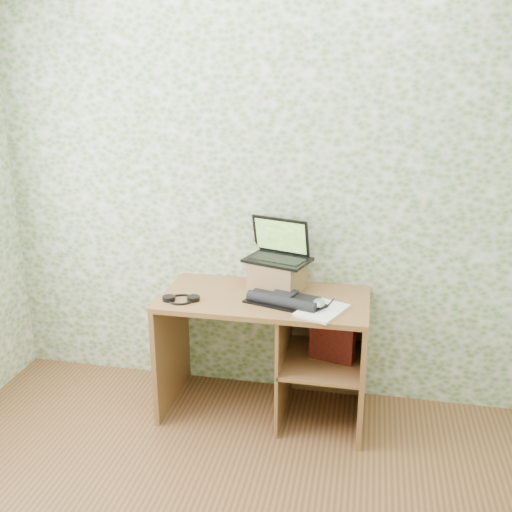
% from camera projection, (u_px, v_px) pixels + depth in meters
% --- Properties ---
extents(wall_back, '(3.50, 0.00, 3.50)m').
position_uv_depth(wall_back, '(275.00, 193.00, 3.42)').
color(wall_back, silver).
rests_on(wall_back, ground).
extents(desk, '(1.20, 0.60, 0.75)m').
position_uv_depth(desk, '(278.00, 338.00, 3.39)').
color(desk, brown).
rests_on(desk, floor).
extents(riser, '(0.35, 0.32, 0.17)m').
position_uv_depth(riser, '(277.00, 275.00, 3.40)').
color(riser, olive).
rests_on(riser, desk).
extents(laptop, '(0.42, 0.36, 0.24)m').
position_uv_depth(laptop, '(279.00, 250.00, 3.39)').
color(laptop, black).
rests_on(laptop, riser).
extents(keyboard, '(0.46, 0.34, 0.06)m').
position_uv_depth(keyboard, '(283.00, 300.00, 3.20)').
color(keyboard, black).
rests_on(keyboard, desk).
extents(headphones, '(0.21, 0.18, 0.03)m').
position_uv_depth(headphones, '(181.00, 299.00, 3.24)').
color(headphones, black).
rests_on(headphones, desk).
extents(notepad, '(0.30, 0.35, 0.01)m').
position_uv_depth(notepad, '(322.00, 310.00, 3.09)').
color(notepad, white).
rests_on(notepad, desk).
extents(mouse, '(0.12, 0.13, 0.04)m').
position_uv_depth(mouse, '(319.00, 305.00, 3.10)').
color(mouse, '#B0B0B3').
rests_on(mouse, notepad).
extents(pen, '(0.04, 0.13, 0.01)m').
position_uv_depth(pen, '(330.00, 303.00, 3.16)').
color(pen, black).
rests_on(pen, notepad).
extents(red_box, '(0.27, 0.14, 0.31)m').
position_uv_depth(red_box, '(333.00, 335.00, 3.29)').
color(red_box, maroon).
rests_on(red_box, desk).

